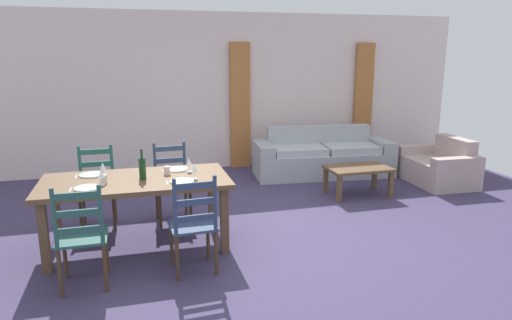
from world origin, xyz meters
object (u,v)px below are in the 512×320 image
object	(u,v)px
wine_bottle	(142,168)
wine_glass_near_right	(194,168)
couch	(322,158)
armchair_upholstered	(441,167)
dining_chair_far_left	(97,187)
wine_glass_far_right	(189,162)
coffee_cup_secondary	(103,179)
dining_chair_far_right	(172,183)
wine_glass_near_left	(101,174)
coffee_cup_primary	(167,170)
dining_chair_near_right	(194,224)
dining_chair_near_left	(81,237)
dining_table	(136,187)
wine_glass_far_left	(103,167)
coffee_table	(358,171)

from	to	relation	value
wine_bottle	wine_glass_near_right	distance (m)	0.53
wine_glass_near_right	couch	xyz separation A→B (m)	(2.47, 2.42, -0.57)
wine_bottle	armchair_upholstered	bearing A→B (deg)	16.23
couch	dining_chair_far_left	bearing A→B (deg)	-156.74
wine_glass_far_right	coffee_cup_secondary	xyz separation A→B (m)	(-0.88, -0.24, -0.07)
dining_chair_far_left	dining_chair_far_right	distance (m)	0.87
dining_chair_far_right	couch	world-z (taller)	dining_chair_far_right
armchair_upholstered	wine_glass_near_left	bearing A→B (deg)	-163.90
dining_chair_far_right	coffee_cup_primary	world-z (taller)	dining_chair_far_right
dining_chair_near_right	dining_chair_near_left	bearing A→B (deg)	-177.91
dining_chair_far_right	wine_glass_far_right	distance (m)	0.70
dining_chair_far_right	coffee_cup_secondary	xyz separation A→B (m)	(-0.73, -0.81, 0.32)
wine_glass_near_left	armchair_upholstered	world-z (taller)	wine_glass_near_left
dining_chair_near_left	wine_bottle	world-z (taller)	wine_bottle
wine_glass_near_left	coffee_cup_secondary	xyz separation A→B (m)	(0.01, 0.05, -0.07)
dining_table	dining_chair_near_left	size ratio (longest dim) A/B	1.98
dining_chair_near_right	coffee_cup_secondary	world-z (taller)	dining_chair_near_right
wine_glass_near_left	couch	size ratio (longest dim) A/B	0.07
dining_chair_far_right	couch	distance (m)	3.06
wine_bottle	coffee_cup_secondary	world-z (taller)	wine_bottle
wine_glass_far_left	wine_glass_far_right	bearing A→B (deg)	-0.25
couch	coffee_cup_primary	bearing A→B (deg)	-141.51
wine_glass_far_left	dining_table	bearing A→B (deg)	-25.29
dining_chair_far_right	wine_glass_near_right	xyz separation A→B (m)	(0.16, -0.87, 0.38)
dining_chair_far_right	coffee_cup_primary	size ratio (longest dim) A/B	10.67
dining_chair_near_left	armchair_upholstered	world-z (taller)	dining_chair_near_left
wine_glass_near_left	coffee_table	xyz separation A→B (m)	(3.42, 1.19, -0.51)
coffee_cup_primary	armchair_upholstered	size ratio (longest dim) A/B	0.08
dining_chair_near_left	coffee_cup_secondary	world-z (taller)	dining_chair_near_left
wine_glass_near_right	dining_chair_far_left	bearing A→B (deg)	138.50
coffee_cup_secondary	couch	xyz separation A→B (m)	(3.37, 2.36, -0.50)
dining_chair_near_left	couch	world-z (taller)	dining_chair_near_left
dining_chair_far_right	wine_glass_near_left	size ratio (longest dim) A/B	5.96
dining_chair_near_left	dining_chair_near_right	xyz separation A→B (m)	(0.97, 0.04, 0.00)
dining_table	dining_chair_far_left	bearing A→B (deg)	120.28
wine_glass_near_right	armchair_upholstered	distance (m)	4.38
couch	coffee_table	bearing A→B (deg)	-88.23
wine_glass_near_right	coffee_cup_secondary	world-z (taller)	wine_glass_near_right
dining_table	dining_chair_near_right	bearing A→B (deg)	-56.31
wine_bottle	wine_glass_far_left	size ratio (longest dim) A/B	1.96
wine_glass_near_left	coffee_table	bearing A→B (deg)	19.25
wine_glass_near_right	coffee_cup_primary	size ratio (longest dim) A/B	1.79
dining_chair_near_left	dining_chair_far_left	xyz separation A→B (m)	(0.04, 1.53, 0.00)
dining_chair_near_left	dining_chair_far_right	size ratio (longest dim) A/B	1.00
wine_glass_near_right	couch	size ratio (longest dim) A/B	0.07
dining_chair_far_right	wine_bottle	bearing A→B (deg)	-114.82
coffee_table	wine_bottle	bearing A→B (deg)	-160.16
coffee_table	couch	bearing A→B (deg)	91.77
coffee_table	armchair_upholstered	xyz separation A→B (m)	(1.57, 0.25, -0.11)
dining_chair_far_left	dining_chair_far_right	size ratio (longest dim) A/B	1.00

